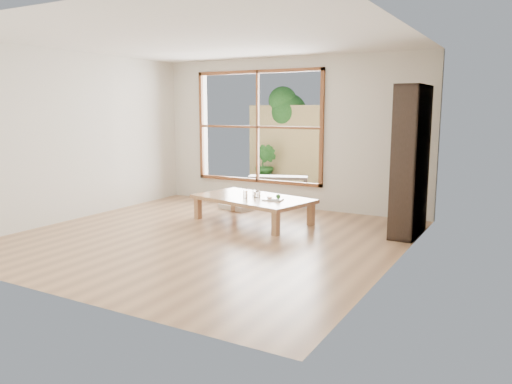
% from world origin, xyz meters
% --- Properties ---
extents(ground, '(5.00, 5.00, 0.00)m').
position_xyz_m(ground, '(0.00, 0.00, 0.00)').
color(ground, tan).
rests_on(ground, ground).
extents(low_table, '(1.96, 1.36, 0.39)m').
position_xyz_m(low_table, '(0.06, 1.07, 0.34)').
color(low_table, '#AB8553').
rests_on(low_table, ground).
extents(floor_cushion, '(0.70, 0.70, 0.08)m').
position_xyz_m(floor_cushion, '(-0.65, 1.92, 0.04)').
color(floor_cushion, beige).
rests_on(floor_cushion, ground).
extents(bookshelf, '(0.33, 0.92, 2.04)m').
position_xyz_m(bookshelf, '(2.32, 1.45, 1.02)').
color(bookshelf, black).
rests_on(bookshelf, ground).
extents(glass_tall, '(0.07, 0.07, 0.12)m').
position_xyz_m(glass_tall, '(0.00, 0.95, 0.45)').
color(glass_tall, silver).
rests_on(glass_tall, low_table).
extents(glass_mid, '(0.06, 0.06, 0.09)m').
position_xyz_m(glass_mid, '(0.12, 1.08, 0.44)').
color(glass_mid, silver).
rests_on(glass_mid, low_table).
extents(glass_short, '(0.07, 0.07, 0.09)m').
position_xyz_m(glass_short, '(0.13, 1.12, 0.44)').
color(glass_short, silver).
rests_on(glass_short, low_table).
extents(glass_small, '(0.07, 0.07, 0.08)m').
position_xyz_m(glass_small, '(0.02, 1.20, 0.43)').
color(glass_small, silver).
rests_on(glass_small, low_table).
extents(food_tray, '(0.30, 0.23, 0.09)m').
position_xyz_m(food_tray, '(0.46, 1.01, 0.41)').
color(food_tray, white).
rests_on(food_tray, low_table).
extents(deck, '(2.80, 2.00, 0.05)m').
position_xyz_m(deck, '(-0.60, 3.56, 0.00)').
color(deck, '#393229').
rests_on(deck, ground).
extents(garden_bench, '(1.22, 0.74, 0.37)m').
position_xyz_m(garden_bench, '(-0.66, 3.37, 0.34)').
color(garden_bench, black).
rests_on(garden_bench, deck).
extents(bamboo_fence, '(2.80, 0.06, 1.80)m').
position_xyz_m(bamboo_fence, '(-0.60, 4.56, 0.90)').
color(bamboo_fence, tan).
rests_on(bamboo_fence, ground).
extents(shrub_right, '(0.86, 0.79, 0.81)m').
position_xyz_m(shrub_right, '(0.36, 4.24, 0.43)').
color(shrub_right, '#295F23').
rests_on(shrub_right, deck).
extents(shrub_left, '(0.61, 0.54, 0.93)m').
position_xyz_m(shrub_left, '(-1.43, 4.28, 0.49)').
color(shrub_left, '#295F23').
rests_on(shrub_left, deck).
extents(garden_tree, '(1.04, 0.85, 2.22)m').
position_xyz_m(garden_tree, '(-1.28, 4.86, 1.63)').
color(garden_tree, '#4C3D2D').
rests_on(garden_tree, ground).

